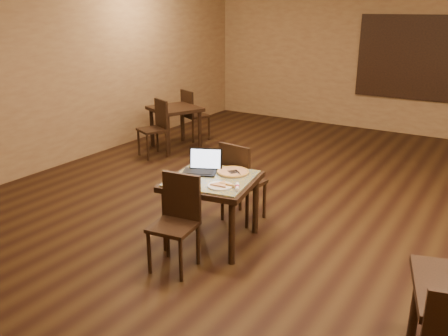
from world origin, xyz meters
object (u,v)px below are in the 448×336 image
Objects in this scene: pizza_pan at (233,173)px; other_table_b_chair_far at (192,112)px; chair_main_far at (240,178)px; laptop at (202,166)px; chair_main_near at (177,216)px; other_table_b at (175,114)px; other_table_b_chair_near at (156,125)px; tiled_table at (212,187)px.

other_table_b_chair_far is (-2.81, 3.12, -0.21)m from pizza_pan.
chair_main_far is 0.60m from laptop.
laptop is at bearing -157.72° from pizza_pan.
chair_main_near is 4.80m from other_table_b_chair_far.
pizza_pan is at bearing 155.72° from other_table_b_chair_far.
other_table_b_chair_far is (-2.49, 3.25, -0.27)m from laptop.
laptop is at bearing -23.68° from other_table_b.
other_table_b_chair_near is (-2.74, 1.96, -0.21)m from pizza_pan.
chair_main_far reaches higher than tiled_table.
pizza_pan is 4.21m from other_table_b_chair_far.
other_table_b_chair_far is (-2.68, 2.75, -0.01)m from chair_main_far.
pizza_pan is at bearing 115.25° from chair_main_far.
chair_main_near is 4.31m from other_table_b.
pizza_pan is at bearing 73.58° from chair_main_near.
chair_main_near is 3.84m from other_table_b_chair_near.
laptop is 3.63m from other_table_b.
other_table_b_chair_far is at bearing -39.65° from chair_main_far.
laptop reaches higher than chair_main_far.
chair_main_far reaches higher than other_table_b_chair_near.
laptop reaches higher than chair_main_near.
other_table_b is at bearing 108.04° from laptop.
chair_main_far is (-0.01, 0.61, -0.09)m from tiled_table.
chair_main_near is 0.97× the size of other_table_b_chair_near.
pizza_pan is 0.32× the size of other_table_b.
laptop reaches higher than other_table_b.
pizza_pan reaches higher than other_table_b.
other_table_b_chair_far reaches higher than other_table_b.
tiled_table is 1.06× the size of chair_main_far.
chair_main_far is 0.93× the size of other_table_b.
laptop is at bearing -17.05° from other_table_b_chair_near.
laptop is 0.41× the size of other_table_b.
tiled_table is 0.99× the size of other_table_b.
chair_main_near is 0.80m from laptop.
pizza_pan is (0.13, -0.37, 0.20)m from chair_main_far.
tiled_table is 1.11× the size of chair_main_near.
other_table_b_chair_far is at bearing 116.23° from chair_main_near.
other_table_b is (-2.65, 2.78, -0.03)m from tiled_table.
tiled_table is at bearing -16.24° from other_table_b_chair_near.
pizza_pan is (0.32, 0.13, -0.06)m from laptop.
other_table_b_chair_far is (-2.69, 3.36, -0.10)m from tiled_table.
other_table_b is 0.59m from other_table_b_chair_near.
chair_main_near is 1.23m from chair_main_far.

